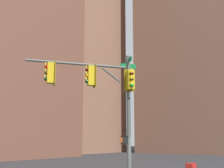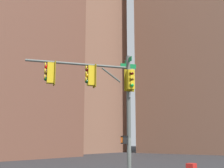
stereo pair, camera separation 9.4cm
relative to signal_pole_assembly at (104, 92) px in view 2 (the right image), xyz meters
The scene contains 3 objects.
signal_pole_assembly is the anchor object (origin of this frame).
building_brick_midblock 51.21m from the signal_pole_assembly, 137.30° to the left, with size 17.59×18.93×48.22m, color #845B47.
building_brick_farside 52.01m from the signal_pole_assembly, 102.97° to the left, with size 22.73×16.53×50.17m, color #845B47.
Camera 2 is at (8.18, -13.07, 2.38)m, focal length 48.09 mm.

